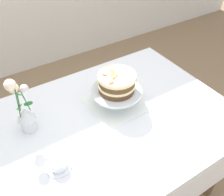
{
  "coord_description": "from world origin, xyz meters",
  "views": [
    {
      "loc": [
        -0.49,
        -0.83,
        1.73
      ],
      "look_at": [
        0.05,
        0.03,
        0.86
      ],
      "focal_mm": 40.34,
      "sensor_mm": 36.0,
      "label": 1
    }
  ],
  "objects_px": {
    "cake_stand": "(116,92)",
    "layer_cake": "(117,82)",
    "dining_table": "(110,135)",
    "flower_vase": "(24,111)",
    "teacup": "(58,164)"
  },
  "relations": [
    {
      "from": "cake_stand",
      "to": "layer_cake",
      "type": "xyz_separation_m",
      "value": [
        -0.0,
        0.0,
        0.07
      ]
    },
    {
      "from": "dining_table",
      "to": "flower_vase",
      "type": "xyz_separation_m",
      "value": [
        -0.38,
        0.19,
        0.23
      ]
    },
    {
      "from": "dining_table",
      "to": "layer_cake",
      "type": "relative_size",
      "value": 6.62
    },
    {
      "from": "dining_table",
      "to": "layer_cake",
      "type": "bearing_deg",
      "value": 45.13
    },
    {
      "from": "layer_cake",
      "to": "flower_vase",
      "type": "height_order",
      "value": "flower_vase"
    },
    {
      "from": "cake_stand",
      "to": "teacup",
      "type": "relative_size",
      "value": 2.39
    },
    {
      "from": "dining_table",
      "to": "teacup",
      "type": "xyz_separation_m",
      "value": [
        -0.34,
        -0.11,
        0.12
      ]
    },
    {
      "from": "dining_table",
      "to": "cake_stand",
      "type": "height_order",
      "value": "cake_stand"
    },
    {
      "from": "flower_vase",
      "to": "teacup",
      "type": "distance_m",
      "value": 0.32
    },
    {
      "from": "dining_table",
      "to": "flower_vase",
      "type": "relative_size",
      "value": 3.99
    },
    {
      "from": "flower_vase",
      "to": "teacup",
      "type": "relative_size",
      "value": 2.9
    },
    {
      "from": "layer_cake",
      "to": "flower_vase",
      "type": "bearing_deg",
      "value": 171.78
    },
    {
      "from": "dining_table",
      "to": "teacup",
      "type": "relative_size",
      "value": 11.54
    },
    {
      "from": "teacup",
      "to": "cake_stand",
      "type": "bearing_deg",
      "value": 26.33
    },
    {
      "from": "layer_cake",
      "to": "flower_vase",
      "type": "relative_size",
      "value": 0.6
    }
  ]
}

